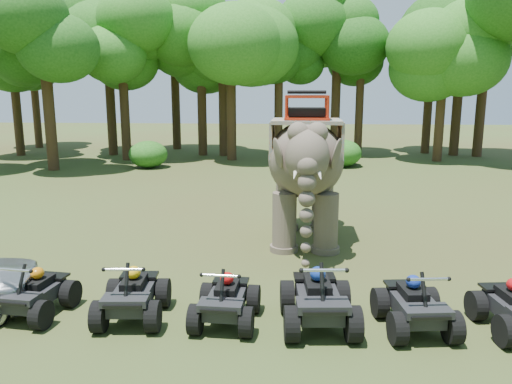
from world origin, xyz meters
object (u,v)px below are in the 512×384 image
atv_1 (132,288)px  atv_0 (34,287)px  atv_4 (415,298)px  atv_2 (226,293)px  atv_3 (319,292)px  elephant (306,168)px

atv_1 → atv_0: bearing=175.4°
atv_1 → atv_4: bearing=-5.2°
atv_0 → atv_1: (1.94, -0.01, 0.04)m
atv_2 → atv_3: bearing=2.5°
atv_2 → atv_4: bearing=2.5°
elephant → atv_1: bearing=-121.5°
elephant → atv_1: size_ratio=3.07×
atv_4 → atv_2: bearing=172.9°
atv_1 → atv_3: 3.52m
atv_4 → atv_1: bearing=172.5°
atv_1 → atv_3: (3.52, -0.06, 0.06)m
atv_0 → atv_4: size_ratio=0.94×
atv_0 → atv_2: atv_2 is taller
atv_3 → atv_4: 1.75m
elephant → atv_3: (0.12, -5.43, -1.46)m
atv_0 → atv_2: size_ratio=0.98×
atv_0 → elephant: bearing=51.6°
atv_1 → atv_3: bearing=-5.4°
atv_1 → atv_4: 5.26m
elephant → atv_3: elephant is taller
elephant → atv_2: (-1.60, -5.42, -1.55)m
atv_0 → atv_1: atv_1 is taller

